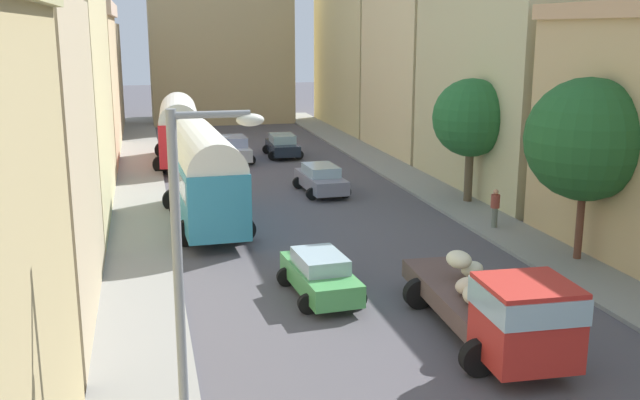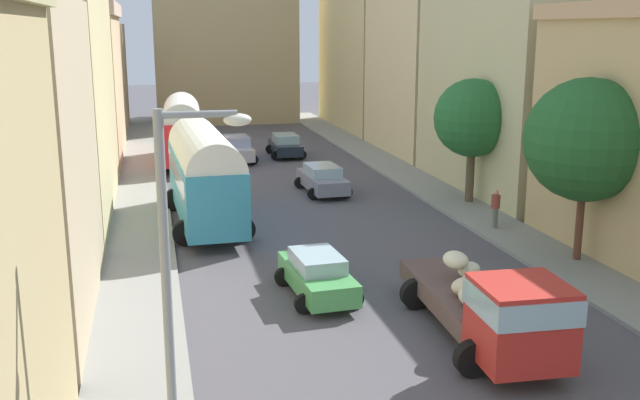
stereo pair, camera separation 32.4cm
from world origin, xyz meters
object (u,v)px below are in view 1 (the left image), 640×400
(car_0, at_px, (321,179))
(streetlamp_near, at_px, (190,288))
(cargo_truck_0, at_px, (498,305))
(parked_bus_1, at_px, (179,128))
(pedestrian_0, at_px, (495,207))
(car_2, at_px, (320,275))
(car_3, at_px, (234,149))
(car_1, at_px, (282,145))
(parked_bus_0, at_px, (204,172))

(car_0, relative_size, streetlamp_near, 0.64)
(cargo_truck_0, bearing_deg, parked_bus_1, 102.61)
(parked_bus_1, distance_m, pedestrian_0, 21.90)
(parked_bus_1, height_order, car_2, parked_bus_1)
(parked_bus_1, distance_m, car_3, 3.64)
(pedestrian_0, relative_size, streetlamp_near, 0.25)
(car_0, bearing_deg, car_1, 89.33)
(streetlamp_near, bearing_deg, car_3, 81.91)
(cargo_truck_0, height_order, car_2, cargo_truck_0)
(car_2, bearing_deg, streetlamp_near, -114.89)
(parked_bus_1, distance_m, streetlamp_near, 33.88)
(car_1, bearing_deg, parked_bus_1, -169.35)
(car_1, height_order, streetlamp_near, streetlamp_near)
(parked_bus_0, relative_size, cargo_truck_0, 1.25)
(pedestrian_0, bearing_deg, streetlamp_near, -130.78)
(car_0, bearing_deg, streetlamp_near, -108.45)
(car_2, xyz_separation_m, pedestrian_0, (8.78, 5.73, 0.28))
(parked_bus_0, relative_size, car_2, 2.28)
(streetlamp_near, bearing_deg, cargo_truck_0, 30.89)
(car_0, relative_size, car_2, 1.09)
(cargo_truck_0, distance_m, car_1, 30.27)
(car_0, bearing_deg, parked_bus_0, -142.04)
(parked_bus_0, bearing_deg, car_0, 37.96)
(car_0, height_order, car_1, car_1)
(car_3, height_order, streetlamp_near, streetlamp_near)
(cargo_truck_0, bearing_deg, streetlamp_near, -149.11)
(car_3, relative_size, pedestrian_0, 2.48)
(parked_bus_1, height_order, car_0, parked_bus_1)
(car_1, bearing_deg, pedestrian_0, -75.34)
(parked_bus_0, distance_m, car_0, 8.04)
(pedestrian_0, bearing_deg, car_0, 121.73)
(parked_bus_1, bearing_deg, car_3, 2.07)
(car_1, xyz_separation_m, pedestrian_0, (5.15, -19.68, 0.26))
(cargo_truck_0, relative_size, car_0, 1.69)
(car_1, distance_m, car_2, 25.66)
(parked_bus_1, xyz_separation_m, car_0, (6.48, -9.90, -1.53))
(car_3, height_order, pedestrian_0, pedestrian_0)
(car_3, xyz_separation_m, streetlamp_near, (-4.82, -33.92, 3.29))
(car_3, bearing_deg, streetlamp_near, -98.09)
(cargo_truck_0, distance_m, car_3, 29.32)
(cargo_truck_0, distance_m, streetlamp_near, 9.73)
(car_2, height_order, car_3, car_3)
(pedestrian_0, bearing_deg, car_2, -146.89)
(cargo_truck_0, xyz_separation_m, car_0, (-0.01, 19.12, -0.50))
(parked_bus_1, relative_size, car_2, 2.07)
(car_0, height_order, streetlamp_near, streetlamp_near)
(cargo_truck_0, xyz_separation_m, pedestrian_0, (5.27, 10.59, -0.24))
(cargo_truck_0, relative_size, pedestrian_0, 4.32)
(parked_bus_1, bearing_deg, cargo_truck_0, -77.39)
(parked_bus_0, relative_size, parked_bus_1, 1.10)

